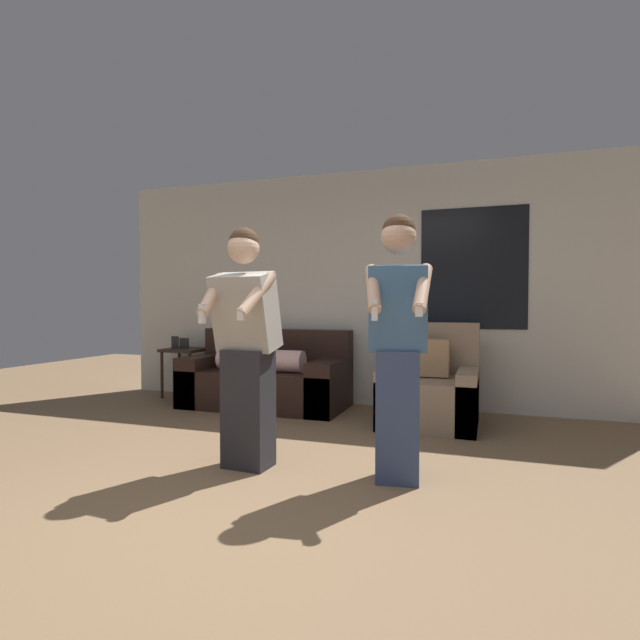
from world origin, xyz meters
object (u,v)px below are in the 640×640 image
couch (267,379)px  person_right (398,343)px  armchair (430,391)px  person_left (246,347)px  side_table (184,356)px

couch → person_right: person_right is taller
armchair → person_left: person_left is taller
side_table → person_right: bearing=-34.5°
side_table → person_left: person_left is taller
armchair → person_left: (-1.08, -1.75, 0.54)m
couch → person_right: 2.74m
couch → side_table: (-1.23, 0.20, 0.21)m
couch → side_table: couch is taller
armchair → person_right: 1.78m
couch → armchair: size_ratio=1.87×
person_left → person_right: 1.07m
couch → person_left: size_ratio=1.07×
couch → armchair: (1.86, -0.25, 0.01)m
person_right → side_table: bearing=145.5°
side_table → armchair: bearing=-8.2°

